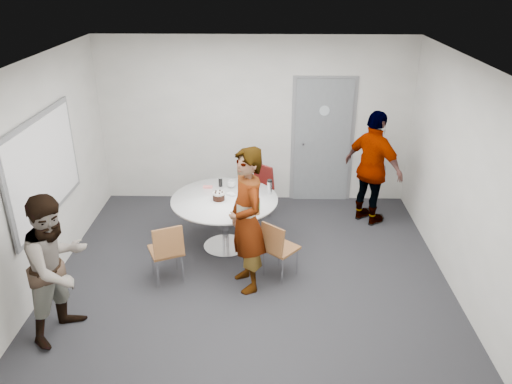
{
  "coord_description": "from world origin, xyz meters",
  "views": [
    {
      "loc": [
        0.2,
        -5.26,
        3.67
      ],
      "look_at": [
        0.07,
        0.25,
        1.13
      ],
      "focal_mm": 35.0,
      "sensor_mm": 36.0,
      "label": 1
    }
  ],
  "objects_px": {
    "chair_near_right": "(277,246)",
    "person_main": "(247,221)",
    "whiteboard": "(44,167)",
    "table": "(226,206)",
    "chair_near_left": "(167,248)",
    "person_right": "(373,169)",
    "chair_far": "(259,186)",
    "door": "(322,141)",
    "person_left": "(58,267)"
  },
  "relations": [
    {
      "from": "chair_near_right",
      "to": "person_main",
      "type": "bearing_deg",
      "value": -114.2
    },
    {
      "from": "whiteboard",
      "to": "table",
      "type": "distance_m",
      "value": 2.34
    },
    {
      "from": "chair_near_left",
      "to": "person_main",
      "type": "bearing_deg",
      "value": -27.06
    },
    {
      "from": "table",
      "to": "person_right",
      "type": "bearing_deg",
      "value": 21.46
    },
    {
      "from": "chair_far",
      "to": "person_right",
      "type": "distance_m",
      "value": 1.75
    },
    {
      "from": "person_right",
      "to": "chair_near_right",
      "type": "bearing_deg",
      "value": 96.73
    },
    {
      "from": "door",
      "to": "table",
      "type": "height_order",
      "value": "door"
    },
    {
      "from": "person_main",
      "to": "person_right",
      "type": "relative_size",
      "value": 1.03
    },
    {
      "from": "chair_near_left",
      "to": "chair_near_right",
      "type": "distance_m",
      "value": 1.35
    },
    {
      "from": "chair_near_right",
      "to": "chair_near_left",
      "type": "bearing_deg",
      "value": -133.94
    },
    {
      "from": "whiteboard",
      "to": "person_right",
      "type": "height_order",
      "value": "whiteboard"
    },
    {
      "from": "chair_far",
      "to": "person_main",
      "type": "height_order",
      "value": "person_main"
    },
    {
      "from": "person_main",
      "to": "person_left",
      "type": "distance_m",
      "value": 2.12
    },
    {
      "from": "person_left",
      "to": "chair_far",
      "type": "bearing_deg",
      "value": -12.84
    },
    {
      "from": "chair_near_left",
      "to": "chair_near_right",
      "type": "xyz_separation_m",
      "value": [
        1.35,
        0.13,
        -0.02
      ]
    },
    {
      "from": "chair_near_left",
      "to": "person_main",
      "type": "distance_m",
      "value": 1.06
    },
    {
      "from": "chair_far",
      "to": "chair_near_right",
      "type": "bearing_deg",
      "value": 138.64
    },
    {
      "from": "door",
      "to": "chair_near_left",
      "type": "distance_m",
      "value": 3.33
    },
    {
      "from": "chair_near_left",
      "to": "person_left",
      "type": "relative_size",
      "value": 0.5
    },
    {
      "from": "table",
      "to": "person_right",
      "type": "distance_m",
      "value": 2.31
    },
    {
      "from": "chair_near_left",
      "to": "person_main",
      "type": "height_order",
      "value": "person_main"
    },
    {
      "from": "person_main",
      "to": "person_left",
      "type": "relative_size",
      "value": 1.11
    },
    {
      "from": "chair_near_right",
      "to": "chair_far",
      "type": "height_order",
      "value": "chair_far"
    },
    {
      "from": "whiteboard",
      "to": "chair_near_right",
      "type": "bearing_deg",
      "value": -2.08
    },
    {
      "from": "person_left",
      "to": "person_right",
      "type": "relative_size",
      "value": 0.92
    },
    {
      "from": "chair_far",
      "to": "person_right",
      "type": "height_order",
      "value": "person_right"
    },
    {
      "from": "table",
      "to": "door",
      "type": "bearing_deg",
      "value": 48.64
    },
    {
      "from": "whiteboard",
      "to": "chair_near_right",
      "type": "xyz_separation_m",
      "value": [
        2.8,
        -0.1,
        -0.98
      ]
    },
    {
      "from": "table",
      "to": "person_right",
      "type": "height_order",
      "value": "person_right"
    },
    {
      "from": "person_main",
      "to": "chair_far",
      "type": "bearing_deg",
      "value": 154.84
    },
    {
      "from": "table",
      "to": "chair_far",
      "type": "distance_m",
      "value": 1.08
    },
    {
      "from": "door",
      "to": "whiteboard",
      "type": "bearing_deg",
      "value": -147.34
    },
    {
      "from": "chair_near_left",
      "to": "door",
      "type": "bearing_deg",
      "value": 25.44
    },
    {
      "from": "chair_near_right",
      "to": "person_right",
      "type": "bearing_deg",
      "value": 87.95
    },
    {
      "from": "chair_far",
      "to": "person_left",
      "type": "distance_m",
      "value": 3.45
    },
    {
      "from": "whiteboard",
      "to": "person_left",
      "type": "height_order",
      "value": "whiteboard"
    },
    {
      "from": "chair_near_right",
      "to": "chair_far",
      "type": "xyz_separation_m",
      "value": [
        -0.26,
        1.71,
        0.04
      ]
    },
    {
      "from": "table",
      "to": "chair_far",
      "type": "bearing_deg",
      "value": 66.2
    },
    {
      "from": "chair_near_left",
      "to": "person_right",
      "type": "bearing_deg",
      "value": 6.83
    },
    {
      "from": "chair_near_left",
      "to": "chair_near_right",
      "type": "bearing_deg",
      "value": -19.02
    },
    {
      "from": "door",
      "to": "whiteboard",
      "type": "distance_m",
      "value": 4.25
    },
    {
      "from": "door",
      "to": "chair_near_right",
      "type": "relative_size",
      "value": 2.72
    },
    {
      "from": "door",
      "to": "whiteboard",
      "type": "height_order",
      "value": "door"
    },
    {
      "from": "whiteboard",
      "to": "door",
      "type": "bearing_deg",
      "value": 32.66
    },
    {
      "from": "table",
      "to": "person_main",
      "type": "relative_size",
      "value": 0.8
    },
    {
      "from": "person_right",
      "to": "chair_far",
      "type": "bearing_deg",
      "value": 44.68
    },
    {
      "from": "chair_far",
      "to": "person_right",
      "type": "relative_size",
      "value": 0.48
    },
    {
      "from": "door",
      "to": "table",
      "type": "relative_size",
      "value": 1.46
    },
    {
      "from": "table",
      "to": "chair_far",
      "type": "height_order",
      "value": "table"
    },
    {
      "from": "person_right",
      "to": "door",
      "type": "bearing_deg",
      "value": -0.43
    }
  ]
}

